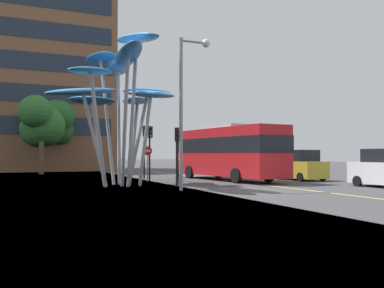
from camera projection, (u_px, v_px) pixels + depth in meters
ground at (248, 191)px, 21.58m from camera, size 120.00×240.00×0.10m
red_bus at (228, 150)px, 30.05m from camera, size 3.58×10.85×3.88m
leaf_sculpture at (120, 84)px, 25.19m from camera, size 7.72×9.13×8.76m
traffic_light_kerb_near at (178, 144)px, 24.09m from camera, size 0.28×0.42×3.34m
traffic_light_kerb_far at (150, 141)px, 29.50m from camera, size 0.28×0.42×3.77m
traffic_light_island_mid at (145, 140)px, 31.51m from camera, size 0.28×0.42×3.95m
car_parked_mid at (301, 166)px, 29.98m from camera, size 2.08×3.84×2.13m
street_lamp at (188, 92)px, 21.76m from camera, size 1.72×0.44×7.86m
tree_pavement_near at (41, 124)px, 39.77m from camera, size 4.33×4.77×7.22m
tree_pavement_far at (55, 120)px, 44.05m from camera, size 4.19×5.32×7.47m
pedestrian at (180, 171)px, 25.16m from camera, size 0.34×0.34×1.66m
no_entry_sign at (148, 158)px, 28.25m from camera, size 0.60×0.12×2.36m
backdrop_building at (3, 82)px, 47.49m from camera, size 23.19×11.72×19.71m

